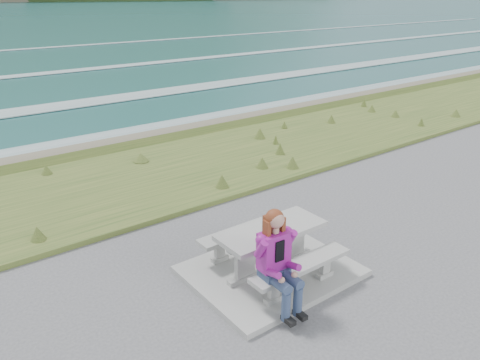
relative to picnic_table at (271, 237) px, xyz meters
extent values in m
cube|color=#989893|center=(0.00, 0.00, -0.63)|extent=(2.60, 2.10, 0.10)
cube|color=#989893|center=(-0.54, 0.00, -0.54)|extent=(0.62, 0.12, 0.08)
cube|color=#989893|center=(-0.54, 0.00, -0.25)|extent=(0.34, 0.09, 0.51)
cube|color=#989893|center=(-0.54, 0.00, 0.05)|extent=(0.62, 0.12, 0.08)
cube|color=#989893|center=(0.54, 0.00, -0.54)|extent=(0.62, 0.12, 0.08)
cube|color=#989893|center=(0.54, 0.00, -0.25)|extent=(0.34, 0.09, 0.51)
cube|color=#989893|center=(0.54, 0.00, 0.05)|extent=(0.62, 0.12, 0.08)
cube|color=#989893|center=(0.00, 0.00, 0.13)|extent=(1.80, 0.75, 0.08)
cube|color=#989893|center=(-0.54, -0.70, -0.54)|extent=(0.30, 0.12, 0.08)
cube|color=#989893|center=(-0.54, -0.70, -0.39)|extent=(0.17, 0.09, 0.22)
cube|color=#989893|center=(-0.54, -0.70, -0.24)|extent=(0.30, 0.12, 0.08)
cube|color=#989893|center=(0.54, -0.70, -0.54)|extent=(0.30, 0.12, 0.08)
cube|color=#989893|center=(0.54, -0.70, -0.39)|extent=(0.17, 0.09, 0.22)
cube|color=#989893|center=(0.54, -0.70, -0.24)|extent=(0.30, 0.12, 0.08)
cube|color=#989893|center=(0.00, -0.70, -0.17)|extent=(1.80, 0.35, 0.07)
cube|color=#989893|center=(-0.54, 0.70, -0.54)|extent=(0.30, 0.12, 0.08)
cube|color=#989893|center=(-0.54, 0.70, -0.39)|extent=(0.17, 0.09, 0.22)
cube|color=#989893|center=(-0.54, 0.70, -0.24)|extent=(0.30, 0.12, 0.08)
cube|color=#989893|center=(0.54, 0.70, -0.54)|extent=(0.30, 0.12, 0.08)
cube|color=#989893|center=(0.54, 0.70, -0.39)|extent=(0.17, 0.09, 0.22)
cube|color=#989893|center=(0.54, 0.70, -0.24)|extent=(0.30, 0.12, 0.08)
cube|color=#989893|center=(0.00, 0.70, -0.17)|extent=(1.80, 0.35, 0.07)
cube|color=#2C4B1C|center=(0.00, 5.00, -0.68)|extent=(160.00, 4.50, 0.22)
cube|color=brown|center=(0.00, 7.90, -0.68)|extent=(160.00, 0.80, 2.20)
cube|color=silver|center=(0.00, 14.00, -2.42)|extent=(220.00, 3.00, 0.06)
cube|color=silver|center=(0.00, 22.00, -2.42)|extent=(220.00, 2.00, 0.06)
cube|color=navy|center=(-0.56, -0.93, -0.29)|extent=(0.45, 0.78, 0.58)
cube|color=#931986|center=(-0.54, -0.68, 0.28)|extent=(0.46, 0.28, 0.57)
sphere|color=tan|center=(-0.54, -0.70, 0.77)|extent=(0.24, 0.24, 0.24)
sphere|color=#5D2D15|center=(-0.54, -0.67, 0.78)|extent=(0.26, 0.26, 0.26)
camera|label=1|loc=(-4.37, -4.98, 3.70)|focal=35.00mm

